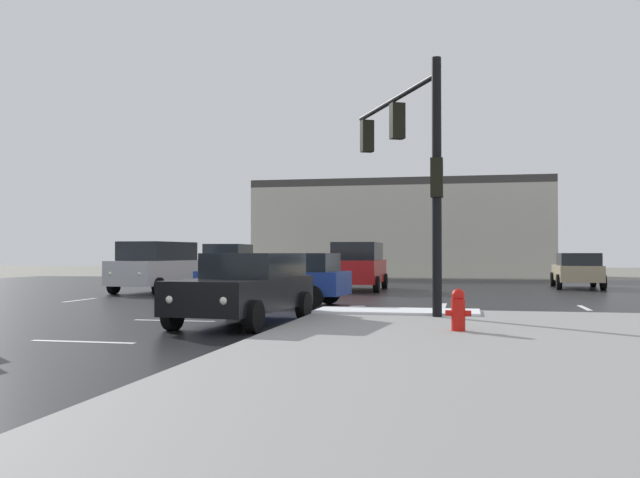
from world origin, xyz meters
TOP-DOWN VIEW (x-y plane):
  - ground_plane at (0.00, 0.00)m, footprint 120.00×120.00m
  - road_asphalt at (0.00, 0.00)m, footprint 44.00×44.00m
  - snow_strip_curbside at (5.00, -4.00)m, footprint 4.00×1.60m
  - lane_markings at (1.20, -1.38)m, footprint 36.15×36.15m
  - traffic_signal_mast at (5.32, -3.62)m, footprint 2.70×5.20m
  - fire_hydrant at (6.53, -7.89)m, footprint 0.48×0.26m
  - strip_building_background at (2.25, 28.44)m, footprint 19.95×8.00m
  - suv_red at (2.12, 8.31)m, footprint 2.22×4.86m
  - sedan_blue at (1.07, -0.68)m, footprint 4.65×2.34m
  - sedan_tan at (11.53, 11.91)m, footprint 2.13×4.58m
  - suv_silver at (-5.54, 5.08)m, footprint 2.54×4.97m
  - suv_white at (-5.28, 12.93)m, footprint 2.49×4.96m
  - sedan_black at (1.84, -6.28)m, footprint 2.37×4.66m

SIDE VIEW (x-z plane):
  - ground_plane at x=0.00m, z-range 0.00..0.00m
  - road_asphalt at x=0.00m, z-range 0.00..0.02m
  - lane_markings at x=1.20m, z-range 0.02..0.03m
  - snow_strip_curbside at x=5.00m, z-range 0.14..0.20m
  - fire_hydrant at x=6.53m, z-range 0.14..0.93m
  - sedan_blue at x=1.07m, z-range 0.06..1.64m
  - sedan_tan at x=11.53m, z-range 0.06..1.64m
  - sedan_black at x=1.84m, z-range 0.06..1.64m
  - suv_red at x=2.12m, z-range 0.08..2.11m
  - suv_silver at x=-5.54m, z-range 0.08..2.11m
  - suv_white at x=-5.28m, z-range 0.08..2.11m
  - strip_building_background at x=2.25m, z-range 0.00..6.55m
  - traffic_signal_mast at x=5.32m, z-range 1.17..7.16m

